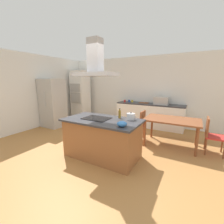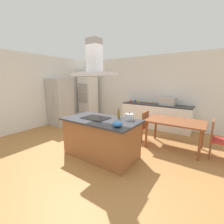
% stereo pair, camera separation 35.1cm
% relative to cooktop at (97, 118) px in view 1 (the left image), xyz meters
% --- Properties ---
extents(ground, '(16.00, 16.00, 0.00)m').
position_rel_cooktop_xyz_m(ground, '(0.15, 1.50, -0.91)').
color(ground, '#AD753D').
extents(wall_back, '(7.20, 0.10, 2.70)m').
position_rel_cooktop_xyz_m(wall_back, '(0.15, 3.25, 0.44)').
color(wall_back, white).
rests_on(wall_back, ground).
extents(wall_left, '(0.10, 8.80, 2.70)m').
position_rel_cooktop_xyz_m(wall_left, '(-3.30, 1.00, 0.44)').
color(wall_left, white).
rests_on(wall_left, ground).
extents(kitchen_island, '(1.75, 0.96, 0.90)m').
position_rel_cooktop_xyz_m(kitchen_island, '(0.15, 0.00, -0.45)').
color(kitchen_island, '#995B33').
rests_on(kitchen_island, ground).
extents(cooktop, '(0.60, 0.44, 0.01)m').
position_rel_cooktop_xyz_m(cooktop, '(0.00, 0.00, 0.00)').
color(cooktop, black).
rests_on(cooktop, kitchen_island).
extents(tea_kettle, '(0.24, 0.19, 0.17)m').
position_rel_cooktop_xyz_m(tea_kettle, '(0.73, 0.29, 0.07)').
color(tea_kettle, silver).
rests_on(tea_kettle, kitchen_island).
extents(olive_oil_bottle, '(0.06, 0.06, 0.23)m').
position_rel_cooktop_xyz_m(olive_oil_bottle, '(0.45, 0.29, 0.09)').
color(olive_oil_bottle, olive).
rests_on(olive_oil_bottle, kitchen_island).
extents(mixing_bowl, '(0.19, 0.19, 0.11)m').
position_rel_cooktop_xyz_m(mixing_bowl, '(0.78, -0.28, 0.05)').
color(mixing_bowl, '#2D6BB7').
rests_on(mixing_bowl, kitchen_island).
extents(back_counter, '(2.51, 0.62, 0.90)m').
position_rel_cooktop_xyz_m(back_counter, '(0.45, 2.88, -0.46)').
color(back_counter, white).
rests_on(back_counter, ground).
extents(countertop_microwave, '(0.50, 0.38, 0.28)m').
position_rel_cooktop_xyz_m(countertop_microwave, '(0.87, 2.88, 0.13)').
color(countertop_microwave, '#B2AFAA').
rests_on(countertop_microwave, back_counter).
extents(coffee_mug_red, '(0.08, 0.08, 0.09)m').
position_rel_cooktop_xyz_m(coffee_mug_red, '(-0.56, 2.80, 0.04)').
color(coffee_mug_red, red).
rests_on(coffee_mug_red, back_counter).
extents(coffee_mug_blue, '(0.08, 0.08, 0.09)m').
position_rel_cooktop_xyz_m(coffee_mug_blue, '(-0.42, 2.92, 0.04)').
color(coffee_mug_blue, '#2D56B2').
rests_on(coffee_mug_blue, back_counter).
extents(coffee_mug_yellow, '(0.08, 0.08, 0.09)m').
position_rel_cooktop_xyz_m(coffee_mug_yellow, '(-0.29, 2.94, 0.04)').
color(coffee_mug_yellow, gold).
rests_on(coffee_mug_yellow, back_counter).
extents(cutting_board, '(0.34, 0.24, 0.02)m').
position_rel_cooktop_xyz_m(cutting_board, '(0.20, 2.93, 0.00)').
color(cutting_board, brown).
rests_on(cutting_board, back_counter).
extents(wall_oven_stack, '(0.70, 0.66, 2.20)m').
position_rel_cooktop_xyz_m(wall_oven_stack, '(-2.75, 2.65, 0.20)').
color(wall_oven_stack, white).
rests_on(wall_oven_stack, ground).
extents(refrigerator, '(0.80, 0.73, 1.82)m').
position_rel_cooktop_xyz_m(refrigerator, '(-2.83, 1.13, 0.00)').
color(refrigerator, '#B2AFAA').
rests_on(refrigerator, ground).
extents(dining_table, '(1.40, 0.90, 0.75)m').
position_rel_cooktop_xyz_m(dining_table, '(1.46, 1.42, -0.24)').
color(dining_table, brown).
rests_on(dining_table, ground).
extents(chair_at_left_end, '(0.42, 0.42, 0.89)m').
position_rel_cooktop_xyz_m(chair_at_left_end, '(0.55, 1.42, -0.40)').
color(chair_at_left_end, red).
rests_on(chair_at_left_end, ground).
extents(chair_at_right_end, '(0.42, 0.42, 0.89)m').
position_rel_cooktop_xyz_m(chair_at_right_end, '(2.38, 1.42, -0.40)').
color(chair_at_right_end, red).
rests_on(chair_at_right_end, ground).
extents(range_hood, '(0.90, 0.55, 0.78)m').
position_rel_cooktop_xyz_m(range_hood, '(0.00, 0.00, 1.20)').
color(range_hood, '#ADADB2').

